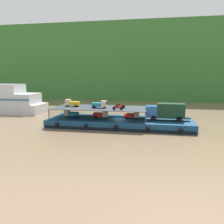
# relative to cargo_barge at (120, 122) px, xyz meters

# --- Properties ---
(ground_plane) EXTENTS (400.00, 400.00, 0.00)m
(ground_plane) POSITION_rel_cargo_barge_xyz_m (0.00, 0.03, -0.75)
(ground_plane) COLOR #7F664C
(hillside_far_bank) EXTENTS (138.44, 36.16, 29.90)m
(hillside_far_bank) POSITION_rel_cargo_barge_xyz_m (0.00, 61.32, 16.09)
(hillside_far_bank) COLOR #387533
(hillside_far_bank) RESTS_ON ground
(cargo_barge) EXTENTS (26.83, 9.31, 1.50)m
(cargo_barge) POSITION_rel_cargo_barge_xyz_m (0.00, 0.00, 0.00)
(cargo_barge) COLOR navy
(cargo_barge) RESTS_ON ground
(covered_lorry) EXTENTS (7.87, 2.32, 3.10)m
(covered_lorry) POSITION_rel_cargo_barge_xyz_m (8.43, -0.21, 2.44)
(covered_lorry) COLOR #285BA3
(covered_lorry) RESTS_ON cargo_barge
(cargo_rack) EXTENTS (17.63, 7.94, 2.00)m
(cargo_rack) POSITION_rel_cargo_barge_xyz_m (-3.80, 0.03, 2.69)
(cargo_rack) COLOR #383D47
(cargo_rack) RESTS_ON cargo_barge
(mini_truck_lower_stern) EXTENTS (2.79, 1.29, 1.38)m
(mini_truck_lower_stern) POSITION_rel_cargo_barge_xyz_m (-9.71, -0.10, 1.44)
(mini_truck_lower_stern) COLOR teal
(mini_truck_lower_stern) RESTS_ON cargo_barge
(mini_truck_lower_aft) EXTENTS (2.79, 1.28, 1.38)m
(mini_truck_lower_aft) POSITION_rel_cargo_barge_xyz_m (-3.70, -0.14, 1.44)
(mini_truck_lower_aft) COLOR red
(mini_truck_lower_aft) RESTS_ON cargo_barge
(mini_truck_lower_mid) EXTENTS (2.76, 1.24, 1.38)m
(mini_truck_lower_mid) POSITION_rel_cargo_barge_xyz_m (2.23, 0.25, 1.44)
(mini_truck_lower_mid) COLOR red
(mini_truck_lower_mid) RESTS_ON cargo_barge
(mini_truck_upper_stern) EXTENTS (2.75, 1.22, 1.38)m
(mini_truck_upper_stern) POSITION_rel_cargo_barge_xyz_m (-9.67, 0.52, 3.44)
(mini_truck_upper_stern) COLOR gold
(mini_truck_upper_stern) RESTS_ON cargo_rack
(mini_truck_upper_mid) EXTENTS (2.77, 1.26, 1.38)m
(mini_truck_upper_mid) POSITION_rel_cargo_barge_xyz_m (-3.84, -0.62, 3.44)
(mini_truck_upper_mid) COLOR teal
(mini_truck_upper_mid) RESTS_ON cargo_rack
(motorcycle_upper_port) EXTENTS (1.90, 0.55, 0.87)m
(motorcycle_upper_port) POSITION_rel_cargo_barge_xyz_m (-0.09, -2.35, 3.18)
(motorcycle_upper_port) COLOR black
(motorcycle_upper_port) RESTS_ON cargo_rack
(motorcycle_upper_centre) EXTENTS (1.90, 0.55, 0.87)m
(motorcycle_upper_centre) POSITION_rel_cargo_barge_xyz_m (-0.02, 0.04, 3.18)
(motorcycle_upper_centre) COLOR black
(motorcycle_upper_centre) RESTS_ON cargo_rack
(passenger_ferry_upstream) EXTENTS (21.06, 7.11, 7.30)m
(passenger_ferry_upstream) POSITION_rel_cargo_barge_xyz_m (-32.30, 11.10, 2.30)
(passenger_ferry_upstream) COLOR silver
(passenger_ferry_upstream) RESTS_ON ground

